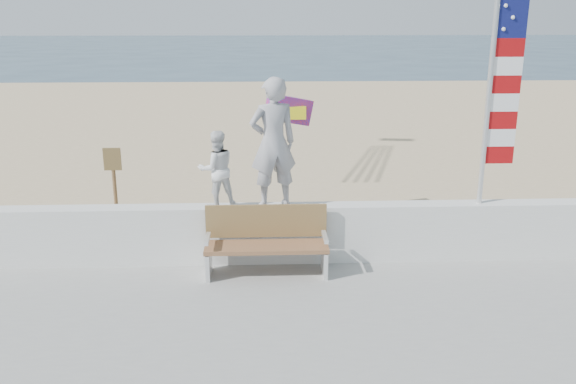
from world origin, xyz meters
The scene contains 9 objects.
ground centered at (0.00, 0.00, 0.00)m, with size 220.00×220.00×0.00m, color #2A4254.
sand centered at (0.00, 9.00, 0.04)m, with size 90.00×40.00×0.08m, color tan.
seawall centered at (0.00, 2.00, 0.63)m, with size 30.00×0.35×0.90m, color silver.
adult centered at (-0.01, 2.00, 2.05)m, with size 0.71×0.47×1.95m, color #9C9BA0.
child centered at (-0.86, 2.00, 1.66)m, with size 0.57×0.44×1.16m, color white.
bench centered at (-0.13, 1.55, 0.69)m, with size 1.80×0.57×1.00m.
flag centered at (3.29, 2.00, 2.99)m, with size 0.50×0.08×3.50m.
parafoil_kite centered at (0.34, 4.14, 2.21)m, with size 0.93×0.52×0.62m.
sign centered at (-2.93, 4.16, 0.94)m, with size 0.32×0.07×1.46m.
Camera 1 is at (-0.17, -6.85, 3.89)m, focal length 38.00 mm.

